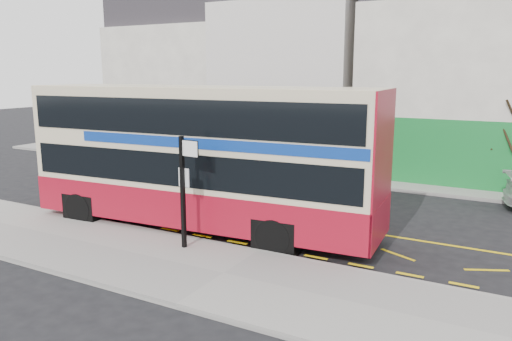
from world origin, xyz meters
The scene contains 14 objects.
ground centered at (0.00, 0.00, 0.00)m, with size 120.00×120.00×0.00m, color black.
pavement centered at (0.00, -2.30, 0.07)m, with size 40.00×4.00×0.15m, color gray.
kerb centered at (0.00, -0.38, 0.07)m, with size 40.00×0.15×0.15m, color gray.
far_pavement centered at (0.00, 11.00, 0.07)m, with size 50.00×3.00×0.15m, color gray.
road_markings centered at (0.00, 1.60, 0.01)m, with size 14.00×3.40×0.01m, color #E2BD0B, non-canonical shape.
terrace_far_left centered at (-13.50, 14.99, 4.82)m, with size 8.00×8.01×10.80m.
terrace_left centered at (-5.50, 14.99, 5.32)m, with size 8.00×8.01×11.80m.
terrace_green_shop centered at (3.50, 14.99, 5.07)m, with size 9.00×8.01×11.30m.
double_decker_bus centered at (-2.84, 0.89, 2.54)m, with size 12.27×3.63×4.84m.
bus_stop_post centered at (-2.01, -1.22, 2.13)m, with size 0.82×0.18×3.34m.
car_silver centered at (-7.31, 8.95, 0.70)m, with size 1.65×4.11×1.40m, color #9E9EA2.
car_grey centered at (-2.34, 9.29, 0.68)m, with size 1.43×4.11×1.35m, color #42474A.
street_tree_left centered at (-15.61, 11.19, 3.77)m, with size 2.56×2.56×5.52m.
street_tree_right centered at (5.95, 11.63, 3.62)m, with size 2.46×2.46×5.32m.
Camera 1 is at (6.63, -12.62, 5.32)m, focal length 35.00 mm.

